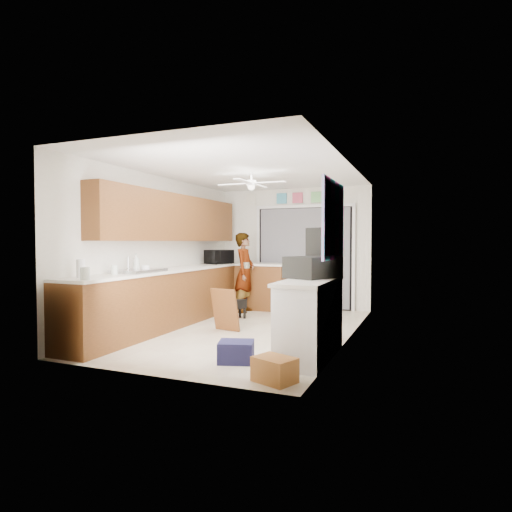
% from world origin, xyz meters
% --- Properties ---
extents(floor, '(5.00, 5.00, 0.00)m').
position_xyz_m(floor, '(0.00, 0.00, 0.00)').
color(floor, beige).
rests_on(floor, ground).
extents(ceiling, '(5.00, 5.00, 0.00)m').
position_xyz_m(ceiling, '(0.00, 0.00, 2.50)').
color(ceiling, white).
rests_on(ceiling, ground).
extents(wall_back, '(3.20, 0.00, 3.20)m').
position_xyz_m(wall_back, '(0.00, 2.50, 1.25)').
color(wall_back, white).
rests_on(wall_back, ground).
extents(wall_front, '(3.20, 0.00, 3.20)m').
position_xyz_m(wall_front, '(0.00, -2.50, 1.25)').
color(wall_front, white).
rests_on(wall_front, ground).
extents(wall_left, '(0.00, 5.00, 5.00)m').
position_xyz_m(wall_left, '(-1.60, 0.00, 1.25)').
color(wall_left, white).
rests_on(wall_left, ground).
extents(wall_right, '(0.00, 5.00, 5.00)m').
position_xyz_m(wall_right, '(1.60, 0.00, 1.25)').
color(wall_right, white).
rests_on(wall_right, ground).
extents(left_base_cabinets, '(0.60, 4.80, 0.90)m').
position_xyz_m(left_base_cabinets, '(-1.30, 0.00, 0.45)').
color(left_base_cabinets, brown).
rests_on(left_base_cabinets, floor).
extents(left_countertop, '(0.62, 4.80, 0.04)m').
position_xyz_m(left_countertop, '(-1.29, 0.00, 0.92)').
color(left_countertop, white).
rests_on(left_countertop, left_base_cabinets).
extents(upper_cabinets, '(0.32, 4.00, 0.80)m').
position_xyz_m(upper_cabinets, '(-1.44, 0.20, 1.80)').
color(upper_cabinets, brown).
rests_on(upper_cabinets, wall_left).
extents(sink_basin, '(0.50, 0.76, 0.06)m').
position_xyz_m(sink_basin, '(-1.29, -1.00, 0.95)').
color(sink_basin, silver).
rests_on(sink_basin, left_countertop).
extents(faucet, '(0.03, 0.03, 0.22)m').
position_xyz_m(faucet, '(-1.48, -1.00, 1.05)').
color(faucet, silver).
rests_on(faucet, left_countertop).
extents(peninsula_base, '(1.00, 0.60, 0.90)m').
position_xyz_m(peninsula_base, '(-0.50, 2.00, 0.45)').
color(peninsula_base, brown).
rests_on(peninsula_base, floor).
extents(peninsula_top, '(1.04, 0.64, 0.04)m').
position_xyz_m(peninsula_top, '(-0.50, 2.00, 0.92)').
color(peninsula_top, white).
rests_on(peninsula_top, peninsula_base).
extents(back_opening_recess, '(2.00, 0.06, 2.10)m').
position_xyz_m(back_opening_recess, '(0.25, 2.47, 1.05)').
color(back_opening_recess, black).
rests_on(back_opening_recess, wall_back).
extents(curtain_panel, '(1.90, 0.03, 2.05)m').
position_xyz_m(curtain_panel, '(0.25, 2.43, 1.05)').
color(curtain_panel, gray).
rests_on(curtain_panel, wall_back).
extents(door_trim_left, '(0.06, 0.04, 2.10)m').
position_xyz_m(door_trim_left, '(-0.77, 2.44, 1.05)').
color(door_trim_left, white).
rests_on(door_trim_left, wall_back).
extents(door_trim_right, '(0.06, 0.04, 2.10)m').
position_xyz_m(door_trim_right, '(1.27, 2.44, 1.05)').
color(door_trim_right, white).
rests_on(door_trim_right, wall_back).
extents(door_trim_head, '(2.10, 0.04, 0.06)m').
position_xyz_m(door_trim_head, '(0.25, 2.44, 2.12)').
color(door_trim_head, white).
rests_on(door_trim_head, wall_back).
extents(header_frame_1, '(0.22, 0.02, 0.22)m').
position_xyz_m(header_frame_1, '(-0.25, 2.47, 2.30)').
color(header_frame_1, '#479FBE').
rests_on(header_frame_1, wall_back).
extents(header_frame_2, '(0.22, 0.02, 0.22)m').
position_xyz_m(header_frame_2, '(0.10, 2.47, 2.30)').
color(header_frame_2, '#C84B66').
rests_on(header_frame_2, wall_back).
extents(header_frame_3, '(0.22, 0.02, 0.22)m').
position_xyz_m(header_frame_3, '(0.50, 2.47, 2.30)').
color(header_frame_3, '#6DB96A').
rests_on(header_frame_3, wall_back).
extents(header_frame_4, '(0.22, 0.02, 0.22)m').
position_xyz_m(header_frame_4, '(0.90, 2.47, 2.30)').
color(header_frame_4, beige).
rests_on(header_frame_4, wall_back).
extents(route66_sign, '(0.22, 0.02, 0.26)m').
position_xyz_m(route66_sign, '(-0.95, 2.47, 2.30)').
color(route66_sign, silver).
rests_on(route66_sign, wall_back).
extents(right_counter_base, '(0.50, 1.40, 0.90)m').
position_xyz_m(right_counter_base, '(1.35, -1.20, 0.45)').
color(right_counter_base, white).
rests_on(right_counter_base, floor).
extents(right_counter_top, '(0.54, 1.44, 0.04)m').
position_xyz_m(right_counter_top, '(1.34, -1.20, 0.92)').
color(right_counter_top, white).
rests_on(right_counter_top, right_counter_base).
extents(abstract_painting, '(0.03, 1.15, 0.95)m').
position_xyz_m(abstract_painting, '(1.58, -1.00, 1.65)').
color(abstract_painting, '#FD5DDA').
rests_on(abstract_painting, wall_right).
extents(ceiling_fan, '(1.14, 1.14, 0.24)m').
position_xyz_m(ceiling_fan, '(0.00, 0.20, 2.32)').
color(ceiling_fan, white).
rests_on(ceiling_fan, ceiling).
extents(microwave, '(0.51, 0.60, 0.28)m').
position_xyz_m(microwave, '(-1.23, 1.48, 1.08)').
color(microwave, black).
rests_on(microwave, left_countertop).
extents(soap_bottle, '(0.13, 0.13, 0.27)m').
position_xyz_m(soap_bottle, '(-1.43, -0.88, 1.08)').
color(soap_bottle, silver).
rests_on(soap_bottle, left_countertop).
extents(cup, '(0.15, 0.15, 0.10)m').
position_xyz_m(cup, '(-1.25, -0.89, 0.99)').
color(cup, white).
rests_on(cup, left_countertop).
extents(jar_a, '(0.13, 0.13, 0.15)m').
position_xyz_m(jar_a, '(-1.11, -2.25, 1.02)').
color(jar_a, silver).
rests_on(jar_a, left_countertop).
extents(jar_b, '(0.11, 0.11, 0.13)m').
position_xyz_m(jar_b, '(-1.31, -1.51, 1.01)').
color(jar_b, silver).
rests_on(jar_b, left_countertop).
extents(paper_towel_roll, '(0.14, 0.14, 0.23)m').
position_xyz_m(paper_towel_roll, '(-1.37, -2.04, 1.06)').
color(paper_towel_roll, white).
rests_on(paper_towel_roll, left_countertop).
extents(suitcase, '(0.68, 0.76, 0.27)m').
position_xyz_m(suitcase, '(1.32, -0.98, 1.07)').
color(suitcase, black).
rests_on(suitcase, right_counter_top).
extents(suitcase_rim, '(0.64, 0.71, 0.02)m').
position_xyz_m(suitcase_rim, '(1.32, -0.98, 0.96)').
color(suitcase_rim, yellow).
rests_on(suitcase_rim, suitcase).
extents(suitcase_lid, '(0.39, 0.20, 0.50)m').
position_xyz_m(suitcase_lid, '(1.32, -0.69, 1.32)').
color(suitcase_lid, black).
rests_on(suitcase_lid, suitcase).
extents(cardboard_box, '(0.48, 0.42, 0.25)m').
position_xyz_m(cardboard_box, '(1.25, -2.20, 0.12)').
color(cardboard_box, '#C17B3C').
rests_on(cardboard_box, floor).
extents(navy_crate, '(0.48, 0.44, 0.24)m').
position_xyz_m(navy_crate, '(0.61, -1.71, 0.12)').
color(navy_crate, '#151434').
rests_on(navy_crate, floor).
extents(cabinet_door_panel, '(0.47, 0.24, 0.66)m').
position_xyz_m(cabinet_door_panel, '(-0.25, -0.24, 0.34)').
color(cabinet_door_panel, brown).
rests_on(cabinet_door_panel, floor).
extents(man, '(0.43, 0.60, 1.56)m').
position_xyz_m(man, '(-0.70, 1.55, 0.78)').
color(man, white).
rests_on(man, floor).
extents(dog, '(0.39, 0.53, 0.38)m').
position_xyz_m(dog, '(-0.52, 0.79, 0.19)').
color(dog, black).
rests_on(dog, floor).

